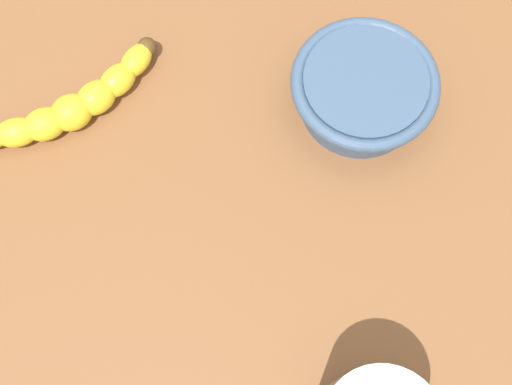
{
  "coord_description": "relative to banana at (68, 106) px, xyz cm",
  "views": [
    {
      "loc": [
        -6.82,
        9.73,
        58.29
      ],
      "look_at": [
        -0.88,
        -7.59,
        5.0
      ],
      "focal_mm": 47.24,
      "sensor_mm": 36.0,
      "label": 1
    }
  ],
  "objects": [
    {
      "name": "banana",
      "position": [
        0.0,
        0.0,
        0.0
      ],
      "size": [
        13.35,
        15.48,
        3.23
      ],
      "rotation": [
        0.0,
        0.0,
        4.01
      ],
      "color": "yellow",
      "rests_on": "wooden_tabletop"
    },
    {
      "name": "ceramic_bowl",
      "position": [
        -24.21,
        -9.37,
        1.18
      ],
      "size": [
        12.89,
        12.89,
        4.66
      ],
      "color": "#3D5675",
      "rests_on": "wooden_tabletop"
    },
    {
      "name": "wooden_tabletop",
      "position": [
        -17.47,
        9.95,
        -3.12
      ],
      "size": [
        120.0,
        120.0,
        3.0
      ],
      "primitive_type": "cube",
      "color": "brown",
      "rests_on": "ground"
    }
  ]
}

